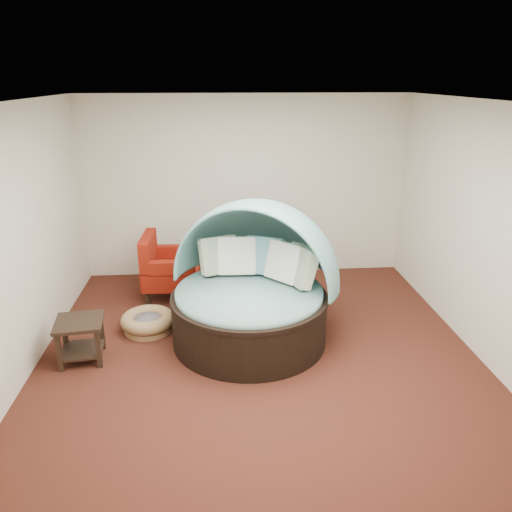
{
  "coord_description": "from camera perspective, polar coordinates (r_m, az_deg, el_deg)",
  "views": [
    {
      "loc": [
        -0.43,
        -5.13,
        3.04
      ],
      "look_at": [
        0.02,
        0.6,
        0.95
      ],
      "focal_mm": 35.0,
      "sensor_mm": 36.0,
      "label": 1
    }
  ],
  "objects": [
    {
      "name": "side_table",
      "position": [
        5.96,
        -19.43,
        -8.47
      ],
      "size": [
        0.57,
        0.57,
        0.49
      ],
      "rotation": [
        0.0,
        0.0,
        0.12
      ],
      "color": "black",
      "rests_on": "floor"
    },
    {
      "name": "wall_left",
      "position": [
        5.77,
        -25.29,
        1.5
      ],
      "size": [
        0.0,
        5.0,
        5.0
      ],
      "primitive_type": "plane",
      "rotation": [
        1.57,
        0.0,
        1.57
      ],
      "color": "beige",
      "rests_on": "floor"
    },
    {
      "name": "ceiling",
      "position": [
        5.16,
        0.31,
        17.3
      ],
      "size": [
        5.0,
        5.0,
        0.0
      ],
      "primitive_type": "plane",
      "rotation": [
        3.14,
        0.0,
        0.0
      ],
      "color": "white",
      "rests_on": "wall_back"
    },
    {
      "name": "wall_back",
      "position": [
        7.82,
        -1.23,
        7.83
      ],
      "size": [
        5.0,
        0.0,
        5.0
      ],
      "primitive_type": "plane",
      "rotation": [
        1.57,
        0.0,
        0.0
      ],
      "color": "beige",
      "rests_on": "floor"
    },
    {
      "name": "wall_front",
      "position": [
        3.13,
        4.13,
        -11.66
      ],
      "size": [
        5.0,
        0.0,
        5.0
      ],
      "primitive_type": "plane",
      "rotation": [
        -1.57,
        0.0,
        0.0
      ],
      "color": "beige",
      "rests_on": "floor"
    },
    {
      "name": "floor",
      "position": [
        5.98,
        0.26,
        -10.6
      ],
      "size": [
        5.0,
        5.0,
        0.0
      ],
      "primitive_type": "plane",
      "color": "#492115",
      "rests_on": "ground"
    },
    {
      "name": "red_armchair",
      "position": [
        7.3,
        -10.09,
        -1.35
      ],
      "size": [
        0.82,
        0.83,
        0.93
      ],
      "rotation": [
        0.0,
        0.0,
        -0.04
      ],
      "color": "black",
      "rests_on": "floor"
    },
    {
      "name": "pet_basket",
      "position": [
        6.47,
        -12.26,
        -7.34
      ],
      "size": [
        0.81,
        0.81,
        0.23
      ],
      "rotation": [
        0.0,
        0.0,
        0.23
      ],
      "color": "olive",
      "rests_on": "floor"
    },
    {
      "name": "canopy_daybed",
      "position": [
        5.91,
        -0.4,
        -2.44
      ],
      "size": [
        2.48,
        2.46,
        1.7
      ],
      "rotation": [
        0.0,
        0.0,
        -0.43
      ],
      "color": "black",
      "rests_on": "floor"
    },
    {
      "name": "wall_right",
      "position": [
        6.13,
        24.29,
        2.64
      ],
      "size": [
        0.0,
        5.0,
        5.0
      ],
      "primitive_type": "plane",
      "rotation": [
        1.57,
        0.0,
        -1.57
      ],
      "color": "beige",
      "rests_on": "floor"
    }
  ]
}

